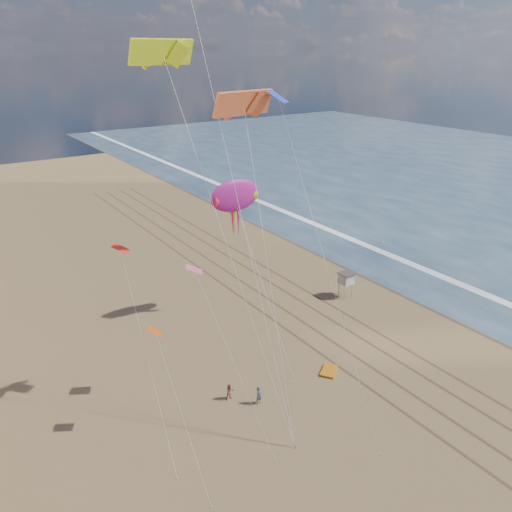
{
  "coord_description": "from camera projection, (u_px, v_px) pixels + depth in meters",
  "views": [
    {
      "loc": [
        -29.05,
        -8.7,
        27.03
      ],
      "look_at": [
        -5.45,
        26.0,
        9.5
      ],
      "focal_mm": 35.0,
      "sensor_mm": 36.0,
      "label": 1
    }
  ],
  "objects": [
    {
      "name": "wet_sand",
      "position": [
        341.0,
        249.0,
        72.51
      ],
      "size": [
        260.0,
        260.0,
        0.0
      ],
      "primitive_type": "plane",
      "color": "#42301E",
      "rests_on": "ground"
    },
    {
      "name": "foam",
      "position": [
        361.0,
        243.0,
        74.69
      ],
      "size": [
        260.0,
        260.0,
        0.0
      ],
      "primitive_type": "plane",
      "color": "white",
      "rests_on": "ground"
    },
    {
      "name": "tracks",
      "position": [
        295.0,
        307.0,
        56.34
      ],
      "size": [
        7.68,
        120.0,
        0.01
      ],
      "color": "brown",
      "rests_on": "ground"
    },
    {
      "name": "lifeguard_stand",
      "position": [
        346.0,
        279.0,
        57.83
      ],
      "size": [
        1.66,
        1.66,
        3.0
      ],
      "color": "silver",
      "rests_on": "ground"
    },
    {
      "name": "grounded_kite",
      "position": [
        329.0,
        371.0,
        44.99
      ],
      "size": [
        2.33,
        2.15,
        0.22
      ],
      "primitive_type": "cube",
      "rotation": [
        0.0,
        0.0,
        0.61
      ],
      "color": "orange",
      "rests_on": "ground"
    },
    {
      "name": "show_kite",
      "position": [
        235.0,
        196.0,
        50.39
      ],
      "size": [
        5.04,
        7.53,
        18.65
      ],
      "color": "#A81980",
      "rests_on": "ground"
    },
    {
      "name": "kite_flyer_a",
      "position": [
        259.0,
        395.0,
        40.7
      ],
      "size": [
        0.69,
        0.52,
        1.7
      ],
      "primitive_type": "imported",
      "rotation": [
        0.0,
        0.0,
        0.21
      ],
      "color": "#4F5866",
      "rests_on": "ground"
    },
    {
      "name": "kite_flyer_b",
      "position": [
        230.0,
        392.0,
        41.26
      ],
      "size": [
        0.77,
        0.63,
        1.47
      ],
      "primitive_type": "imported",
      "rotation": [
        0.0,
        0.0,
        -0.1
      ],
      "color": "#88454C",
      "rests_on": "ground"
    },
    {
      "name": "small_kites",
      "position": [
        194.0,
        224.0,
        35.87
      ],
      "size": [
        11.82,
        7.63,
        16.1
      ],
      "color": "#D85475",
      "rests_on": "ground"
    }
  ]
}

